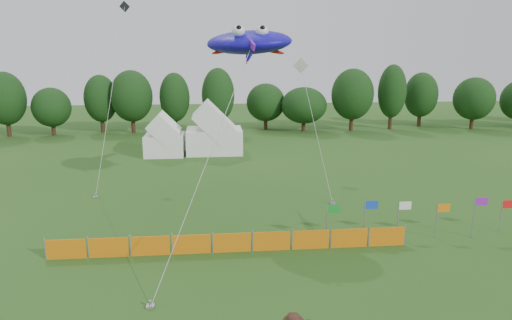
{
  "coord_description": "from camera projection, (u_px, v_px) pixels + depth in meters",
  "views": [
    {
      "loc": [
        -1.89,
        -13.13,
        9.62
      ],
      "look_at": [
        0.0,
        6.0,
        5.2
      ],
      "focal_mm": 32.0,
      "sensor_mm": 36.0,
      "label": 1
    }
  ],
  "objects": [
    {
      "name": "treeline",
      "position": [
        239.0,
        99.0,
        57.86
      ],
      "size": [
        104.57,
        8.78,
        8.36
      ],
      "color": "#382314",
      "rests_on": "ground"
    },
    {
      "name": "tent_left",
      "position": [
        165.0,
        138.0,
        44.76
      ],
      "size": [
        3.81,
        3.81,
        3.36
      ],
      "color": "white",
      "rests_on": "ground"
    },
    {
      "name": "tent_right",
      "position": [
        214.0,
        133.0,
        45.84
      ],
      "size": [
        5.6,
        4.48,
        3.95
      ],
      "color": "white",
      "rests_on": "ground"
    },
    {
      "name": "barrier_fence",
      "position": [
        232.0,
        243.0,
        22.73
      ],
      "size": [
        17.9,
        0.06,
        1.0
      ],
      "color": "orange",
      "rests_on": "ground"
    },
    {
      "name": "flag_row",
      "position": [
        420.0,
        213.0,
        24.33
      ],
      "size": [
        10.73,
        0.72,
        2.25
      ],
      "color": "gray",
      "rests_on": "ground"
    },
    {
      "name": "stingray_kite",
      "position": [
        249.0,
        43.0,
        27.4
      ],
      "size": [
        8.33,
        18.67,
        11.34
      ],
      "color": "#1A0ECB",
      "rests_on": "ground"
    },
    {
      "name": "small_kite_white",
      "position": [
        308.0,
        96.0,
        36.08
      ],
      "size": [
        1.31,
        10.66,
        9.44
      ],
      "color": "silver",
      "rests_on": "ground"
    },
    {
      "name": "small_kite_dark",
      "position": [
        114.0,
        74.0,
        35.53
      ],
      "size": [
        1.7,
        10.1,
        14.07
      ],
      "color": "black",
      "rests_on": "ground"
    }
  ]
}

